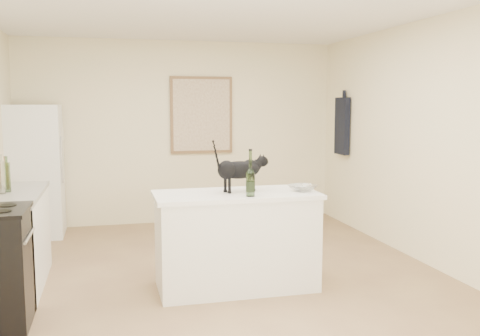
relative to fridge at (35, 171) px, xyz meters
name	(u,v)px	position (x,y,z in m)	size (l,w,h in m)	color
floor	(221,281)	(1.95, -2.35, -0.85)	(5.50, 5.50, 0.00)	#9A7C52
ceiling	(220,6)	(1.95, -2.35, 1.75)	(5.50, 5.50, 0.00)	white
wall_back	(181,133)	(1.95, 0.40, 0.45)	(4.50, 4.50, 0.00)	beige
wall_front	(350,196)	(1.95, -5.10, 0.45)	(4.50, 4.50, 0.00)	beige
wall_right	(431,143)	(4.20, -2.35, 0.45)	(5.50, 5.50, 0.00)	beige
island_base	(236,242)	(2.05, -2.55, -0.42)	(1.44, 0.67, 0.86)	white
island_top	(236,195)	(2.05, -2.55, 0.03)	(1.50, 0.70, 0.04)	white
left_cabinets	(9,243)	(0.00, -2.05, -0.42)	(0.60, 1.40, 0.86)	white
left_countertop	(6,195)	(0.00, -2.05, 0.03)	(0.62, 1.44, 0.04)	gray
fridge	(35,171)	(0.00, 0.00, 0.00)	(0.68, 0.68, 1.70)	white
artwork_frame	(202,115)	(2.25, 0.37, 0.70)	(0.90, 0.03, 1.10)	brown
artwork_canvas	(202,115)	(2.25, 0.35, 0.70)	(0.82, 0.00, 1.02)	beige
hanging_garment	(342,126)	(4.14, -0.30, 0.55)	(0.08, 0.34, 0.80)	black
black_cat	(239,172)	(2.09, -2.51, 0.23)	(0.52, 0.16, 0.36)	black
wine_bottle	(250,176)	(2.13, -2.77, 0.23)	(0.08, 0.08, 0.37)	#2B4F1F
glass_bowl	(303,188)	(2.67, -2.63, 0.08)	(0.25, 0.25, 0.06)	silver
fridge_paper	(62,134)	(0.34, 0.07, 0.47)	(0.00, 0.13, 0.16)	silver
counter_bottle_cluster	(5,177)	(-0.01, -1.99, 0.19)	(0.10, 0.32, 0.30)	#9BA89C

